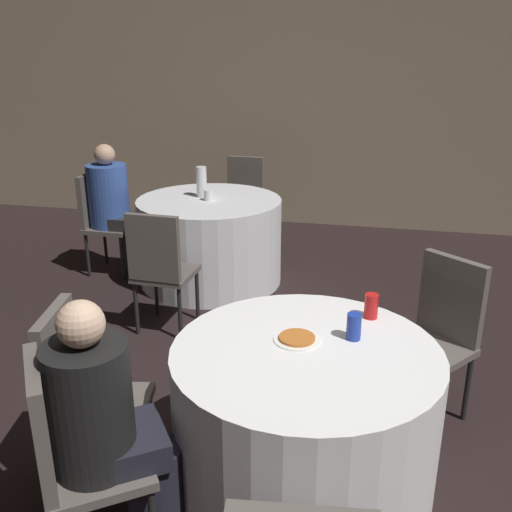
{
  "coord_description": "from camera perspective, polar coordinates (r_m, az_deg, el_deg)",
  "views": [
    {
      "loc": [
        0.19,
        -2.14,
        1.98
      ],
      "look_at": [
        -0.46,
        0.87,
        0.85
      ],
      "focal_mm": 40.0,
      "sensor_mm": 36.0,
      "label": 1
    }
  ],
  "objects": [
    {
      "name": "table_near",
      "position": [
        2.71,
        4.81,
        -16.27
      ],
      "size": [
        1.19,
        1.19,
        0.75
      ],
      "color": "white",
      "rests_on": "ground_plane"
    },
    {
      "name": "soda_can_blue",
      "position": [
        2.59,
        9.76,
        -6.97
      ],
      "size": [
        0.07,
        0.07,
        0.12
      ],
      "color": "#1E38A5",
      "rests_on": "table_near"
    },
    {
      "name": "pizza_plate_near",
      "position": [
        2.57,
        4.12,
        -8.22
      ],
      "size": [
        0.21,
        0.21,
        0.02
      ],
      "color": "white",
      "rests_on": "table_near"
    },
    {
      "name": "cup_far",
      "position": [
        4.89,
        -4.73,
        6.09
      ],
      "size": [
        0.08,
        0.08,
        0.09
      ],
      "color": "white",
      "rests_on": "table_far"
    },
    {
      "name": "chair_far_west",
      "position": [
        5.39,
        -15.29,
        4.01
      ],
      "size": [
        0.41,
        0.41,
        0.92
      ],
      "rotation": [
        0.0,
        0.0,
        -1.59
      ],
      "color": "#59514C",
      "rests_on": "ground_plane"
    },
    {
      "name": "chair_near_southwest",
      "position": [
        2.39,
        -18.23,
        -17.85
      ],
      "size": [
        0.56,
        0.56,
        0.92
      ],
      "rotation": [
        0.0,
        0.0,
        -0.96
      ],
      "color": "#59514C",
      "rests_on": "ground_plane"
    },
    {
      "name": "chair_near_northeast",
      "position": [
        3.3,
        17.91,
        -6.64
      ],
      "size": [
        0.56,
        0.56,
        0.92
      ],
      "rotation": [
        0.0,
        0.0,
        -3.83
      ],
      "color": "#59514C",
      "rests_on": "ground_plane"
    },
    {
      "name": "wall_back",
      "position": [
        6.57,
        10.88,
        14.77
      ],
      "size": [
        16.0,
        0.06,
        2.8
      ],
      "color": "gray",
      "rests_on": "ground_plane"
    },
    {
      "name": "person_black_shirt",
      "position": [
        2.38,
        -14.12,
        -16.7
      ],
      "size": [
        0.47,
        0.44,
        1.14
      ],
      "rotation": [
        0.0,
        0.0,
        -0.96
      ],
      "color": "black",
      "rests_on": "ground_plane"
    },
    {
      "name": "ground_plane",
      "position": [
        2.92,
        5.69,
        -22.58
      ],
      "size": [
        16.0,
        16.0,
        0.0
      ],
      "primitive_type": "plane",
      "color": "black"
    },
    {
      "name": "bottle_far",
      "position": [
        5.0,
        -5.47,
        7.39
      ],
      "size": [
        0.09,
        0.09,
        0.27
      ],
      "color": "white",
      "rests_on": "table_far"
    },
    {
      "name": "chair_near_west",
      "position": [
        2.74,
        -17.2,
        -12.41
      ],
      "size": [
        0.47,
        0.47,
        0.92
      ],
      "rotation": [
        0.0,
        0.0,
        -1.38
      ],
      "color": "#59514C",
      "rests_on": "ground_plane"
    },
    {
      "name": "soda_can_red",
      "position": [
        2.8,
        11.45,
        -4.93
      ],
      "size": [
        0.07,
        0.07,
        0.12
      ],
      "color": "red",
      "rests_on": "table_near"
    },
    {
      "name": "table_far",
      "position": [
        5.04,
        -4.61,
        1.54
      ],
      "size": [
        1.25,
        1.25,
        0.75
      ],
      "color": "silver",
      "rests_on": "ground_plane"
    },
    {
      "name": "person_blue_shirt",
      "position": [
        5.3,
        -13.85,
        4.59
      ],
      "size": [
        0.52,
        0.36,
        1.19
      ],
      "rotation": [
        0.0,
        0.0,
        -1.59
      ],
      "color": "#282828",
      "rests_on": "ground_plane"
    },
    {
      "name": "chair_far_south",
      "position": [
        4.08,
        -9.63,
        -0.71
      ],
      "size": [
        0.42,
        0.43,
        0.92
      ],
      "rotation": [
        0.0,
        0.0,
        -0.06
      ],
      "color": "#59514C",
      "rests_on": "ground_plane"
    },
    {
      "name": "chair_far_north",
      "position": [
        5.94,
        -1.28,
        6.2
      ],
      "size": [
        0.42,
        0.42,
        0.92
      ],
      "rotation": [
        0.0,
        0.0,
        -3.19
      ],
      "color": "#59514C",
      "rests_on": "ground_plane"
    }
  ]
}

